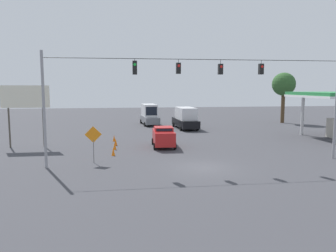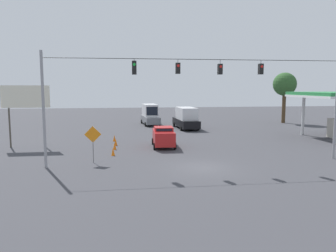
{
  "view_description": "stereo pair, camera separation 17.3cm",
  "coord_description": "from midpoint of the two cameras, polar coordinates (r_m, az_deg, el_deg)",
  "views": [
    {
      "loc": [
        5.75,
        22.55,
        5.78
      ],
      "look_at": [
        1.38,
        -8.53,
        2.04
      ],
      "focal_mm": 35.0,
      "sensor_mm": 36.0,
      "label": 1
    },
    {
      "loc": [
        5.58,
        22.57,
        5.78
      ],
      "look_at": [
        1.38,
        -8.53,
        2.04
      ],
      "focal_mm": 35.0,
      "sensor_mm": 36.0,
      "label": 2
    }
  ],
  "objects": [
    {
      "name": "ground_plane",
      "position": [
        23.97,
        6.28,
        -7.2
      ],
      "size": [
        140.0,
        140.0,
        0.0
      ],
      "primitive_type": "plane",
      "color": "#3D3D42"
    },
    {
      "name": "overhead_signal_span",
      "position": [
        24.7,
        5.4,
        5.78
      ],
      "size": [
        22.65,
        0.38,
        8.33
      ],
      "color": "#939399",
      "rests_on": "ground_plane"
    },
    {
      "name": "box_truck_black_oncoming_deep",
      "position": [
        45.67,
        3.26,
        1.36
      ],
      "size": [
        2.88,
        7.1,
        2.97
      ],
      "color": "black",
      "rests_on": "ground_plane"
    },
    {
      "name": "sedan_red_withflow_mid",
      "position": [
        31.69,
        -0.64,
        -1.83
      ],
      "size": [
        2.23,
        4.32,
        1.96
      ],
      "color": "red",
      "rests_on": "ground_plane"
    },
    {
      "name": "box_truck_grey_withflow_deep",
      "position": [
        50.61,
        -3.05,
        1.98
      ],
      "size": [
        2.72,
        6.55,
        3.15
      ],
      "color": "slate",
      "rests_on": "ground_plane"
    },
    {
      "name": "traffic_cone_nearest",
      "position": [
        28.18,
        -9.37,
        -4.42
      ],
      "size": [
        0.3,
        0.3,
        0.69
      ],
      "primitive_type": "cone",
      "color": "orange",
      "rests_on": "ground_plane"
    },
    {
      "name": "traffic_cone_second",
      "position": [
        30.8,
        -9.12,
        -3.46
      ],
      "size": [
        0.3,
        0.3,
        0.69
      ],
      "primitive_type": "cone",
      "color": "orange",
      "rests_on": "ground_plane"
    },
    {
      "name": "traffic_cone_third",
      "position": [
        32.93,
        -8.93,
        -2.79
      ],
      "size": [
        0.3,
        0.3,
        0.69
      ],
      "primitive_type": "cone",
      "color": "orange",
      "rests_on": "ground_plane"
    },
    {
      "name": "traffic_cone_fourth",
      "position": [
        35.47,
        -9.19,
        -2.11
      ],
      "size": [
        0.3,
        0.3,
        0.69
      ],
      "primitive_type": "cone",
      "color": "orange",
      "rests_on": "ground_plane"
    },
    {
      "name": "roadside_billboard",
      "position": [
        34.14,
        -23.42,
        4.0
      ],
      "size": [
        4.48,
        0.16,
        5.94
      ],
      "color": "#4C473D",
      "rests_on": "ground_plane"
    },
    {
      "name": "work_zone_sign",
      "position": [
        25.5,
        -12.77,
        -1.92
      ],
      "size": [
        1.27,
        0.06,
        2.84
      ],
      "color": "slate",
      "rests_on": "ground_plane"
    },
    {
      "name": "tree_horizon_left",
      "position": [
        56.07,
        19.74,
        6.75
      ],
      "size": [
        3.71,
        3.71,
        8.1
      ],
      "color": "#4C3823",
      "rests_on": "ground_plane"
    }
  ]
}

